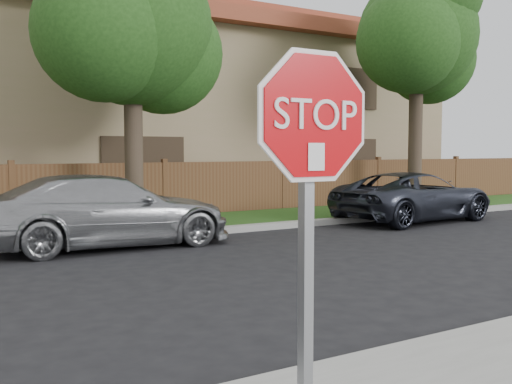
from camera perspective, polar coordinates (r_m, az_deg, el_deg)
far_curb at (r=12.67m, az=-19.71°, el=-4.73°), size 70.00×0.30×0.15m
grass_strip at (r=14.28m, az=-21.08°, el=-3.85°), size 70.00×3.00×0.12m
fence at (r=15.77m, az=-22.22°, el=-0.45°), size 70.00×0.12×1.60m
tree_mid at (r=14.88m, az=-11.49°, el=15.29°), size 4.80×3.90×7.35m
tree_right at (r=20.31m, az=15.42°, el=14.18°), size 4.80×3.90×8.20m
stop_sign at (r=3.30m, az=5.28°, el=1.62°), size 1.01×0.13×2.55m
sedan_right at (r=12.35m, az=-13.99°, el=-1.76°), size 5.08×2.14×1.46m
sedan_far_right at (r=16.88m, az=14.84°, el=-0.43°), size 5.01×2.62×1.34m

